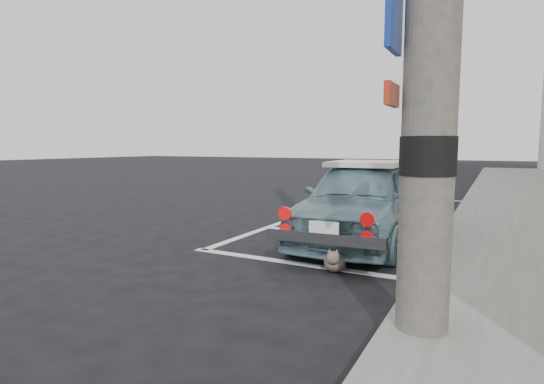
{
  "coord_description": "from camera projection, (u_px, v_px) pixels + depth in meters",
  "views": [
    {
      "loc": [
        2.44,
        -4.89,
        1.36
      ],
      "look_at": [
        -0.2,
        0.1,
        0.75
      ],
      "focal_mm": 28.0,
      "sensor_mm": 36.0,
      "label": 1
    }
  ],
  "objects": [
    {
      "name": "cat",
      "position": [
        335.0,
        260.0,
        4.61
      ],
      "size": [
        0.31,
        0.54,
        0.29
      ],
      "rotation": [
        0.0,
        0.0,
        0.22
      ],
      "color": "#6C6252",
      "rests_on": "ground"
    },
    {
      "name": "ground",
      "position": [
        282.0,
        250.0,
        5.58
      ],
      "size": [
        80.0,
        80.0,
        0.0
      ],
      "primitive_type": "plane",
      "color": "black",
      "rests_on": "ground"
    },
    {
      "name": "retro_coupe",
      "position": [
        361.0,
        200.0,
        6.04
      ],
      "size": [
        1.57,
        3.51,
        1.17
      ],
      "rotation": [
        0.0,
        0.0,
        0.05
      ],
      "color": "#698E9C",
      "rests_on": "ground"
    },
    {
      "name": "pline_front",
      "position": [
        411.0,
        198.0,
        11.05
      ],
      "size": [
        3.0,
        0.12,
        0.01
      ],
      "primitive_type": "cube",
      "color": "silver",
      "rests_on": "ground"
    },
    {
      "name": "pline_side",
      "position": [
        308.0,
        213.0,
        8.63
      ],
      "size": [
        0.12,
        7.0,
        0.01
      ],
      "primitive_type": "cube",
      "color": "silver",
      "rests_on": "ground"
    },
    {
      "name": "pline_rear",
      "position": [
        301.0,
        264.0,
        4.9
      ],
      "size": [
        3.0,
        0.12,
        0.01
      ],
      "primitive_type": "cube",
      "color": "silver",
      "rests_on": "ground"
    }
  ]
}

